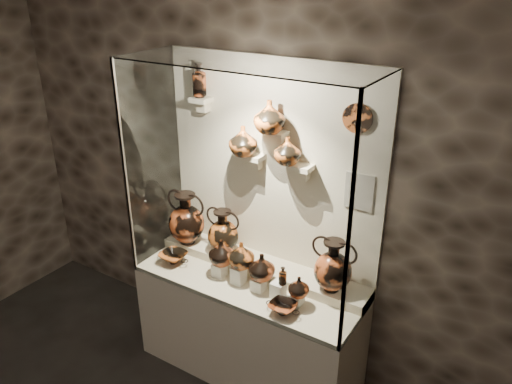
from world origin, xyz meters
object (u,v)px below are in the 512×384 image
amphora_left (187,218)px  jug_c (262,267)px  amphora_right (333,265)px  ovoid_vase_c (288,151)px  lekythos_small (283,275)px  ovoid_vase_a (243,141)px  lekythos_tall (199,79)px  kylix_right (283,307)px  jug_e (299,287)px  ovoid_vase_b (270,117)px  amphora_mid (223,231)px  jug_b (242,255)px  jug_a (222,252)px  kylix_left (174,257)px

amphora_left → jug_c: size_ratio=2.17×
amphora_right → ovoid_vase_c: (-0.40, 0.06, 0.72)m
amphora_right → ovoid_vase_c: 0.83m
lekythos_small → ovoid_vase_a: 0.96m
lekythos_tall → ovoid_vase_c: size_ratio=1.41×
kylix_right → jug_e: bearing=51.1°
lekythos_tall → ovoid_vase_b: (0.61, -0.05, -0.17)m
jug_e → kylix_right: jug_e is taller
amphora_mid → kylix_right: amphora_mid is taller
jug_b → ovoid_vase_b: size_ratio=0.89×
jug_a → lekythos_tall: bearing=158.2°
jug_a → jug_e: bearing=14.1°
jug_e → kylix_left: bearing=-162.0°
amphora_mid → kylix_left: (-0.30, -0.24, -0.20)m
jug_b → kylix_right: (0.43, -0.16, -0.18)m
jug_e → ovoid_vase_b: ovoid_vase_b is taller
jug_a → jug_b: jug_b is taller
jug_b → ovoid_vase_c: 0.82m
amphora_left → lekythos_tall: bearing=25.9°
jug_e → kylix_right: 0.17m
jug_c → lekythos_small: size_ratio=1.29×
jug_a → lekythos_tall: 1.26m
kylix_right → ovoid_vase_c: (-0.21, 0.39, 0.94)m
lekythos_tall → ovoid_vase_a: lekythos_tall is taller
ovoid_vase_b → amphora_mid: bearing=169.2°
jug_a → jug_b: (0.17, 0.01, 0.03)m
ovoid_vase_c → jug_c: bearing=-111.6°
jug_a → lekythos_tall: lekythos_tall is taller
lekythos_small → jug_e: bearing=-12.0°
ovoid_vase_b → ovoid_vase_c: 0.25m
jug_a → ovoid_vase_c: ovoid_vase_c is taller
amphora_mid → lekythos_tall: lekythos_tall is taller
amphora_right → jug_c: 0.49m
jug_c → ovoid_vase_c: ovoid_vase_c is taller
amphora_mid → jug_b: bearing=-27.8°
lekythos_small → ovoid_vase_c: bearing=109.0°
jug_c → lekythos_tall: (-0.69, 0.27, 1.18)m
ovoid_vase_a → ovoid_vase_c: 0.35m
amphora_left → ovoid_vase_b: size_ratio=1.94×
amphora_mid → ovoid_vase_a: (0.17, 0.04, 0.74)m
jug_b → kylix_left: bearing=-156.0°
ovoid_vase_c → lekythos_small: bearing=-72.6°
amphora_mid → jug_a: amphora_mid is taller
jug_a → jug_c: (0.34, 0.01, -0.01)m
amphora_right → jug_e: size_ratio=2.56×
jug_a → jug_e: size_ratio=1.34×
lekythos_tall → ovoid_vase_c: bearing=6.5°
kylix_right → lekythos_tall: size_ratio=0.87×
jug_e → ovoid_vase_c: bearing=150.3°
amphora_left → kylix_left: amphora_left is taller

